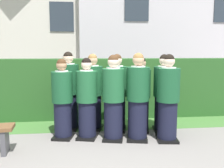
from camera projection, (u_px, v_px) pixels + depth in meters
name	position (u px, v px, depth m)	size (l,w,h in m)	color
ground_plane	(114.00, 139.00, 4.93)	(60.00, 60.00, 0.00)	gray
student_front_row_0	(62.00, 101.00, 4.89)	(0.44, 0.51, 1.57)	black
student_front_row_1	(87.00, 100.00, 4.89)	(0.47, 0.55, 1.59)	black
student_front_row_2	(113.00, 100.00, 4.81)	(0.47, 0.56, 1.65)	black
student_front_row_3	(138.00, 99.00, 4.80)	(0.48, 0.55, 1.68)	black
student_front_row_4	(168.00, 100.00, 4.75)	(0.44, 0.52, 1.66)	black
student_rear_row_0	(69.00, 92.00, 5.48)	(0.49, 0.57, 1.70)	black
student_rear_row_1	(93.00, 94.00, 5.45)	(0.49, 0.57, 1.65)	black
student_rear_row_2	(117.00, 94.00, 5.37)	(0.48, 0.56, 1.65)	black
student_rear_row_3	(141.00, 96.00, 5.34)	(0.46, 0.54, 1.59)	black
student_rear_row_4	(163.00, 95.00, 5.31)	(0.43, 0.54, 1.65)	black
hedge	(106.00, 88.00, 6.53)	(7.00, 0.70, 1.51)	#285623
school_building_main	(30.00, 9.00, 11.38)	(7.62, 4.57, 6.99)	beige
lawn_strip	(109.00, 125.00, 5.84)	(7.00, 0.90, 0.01)	#477A38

